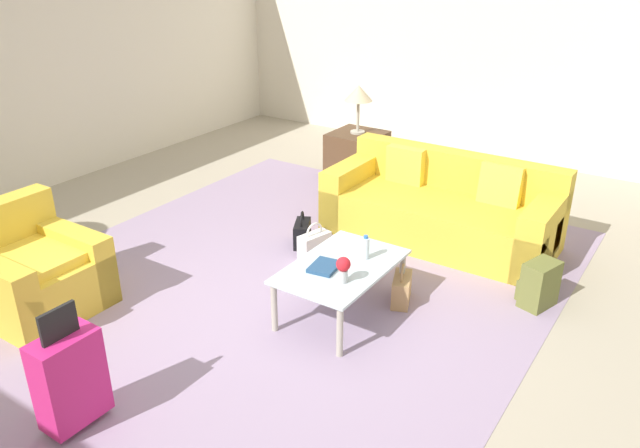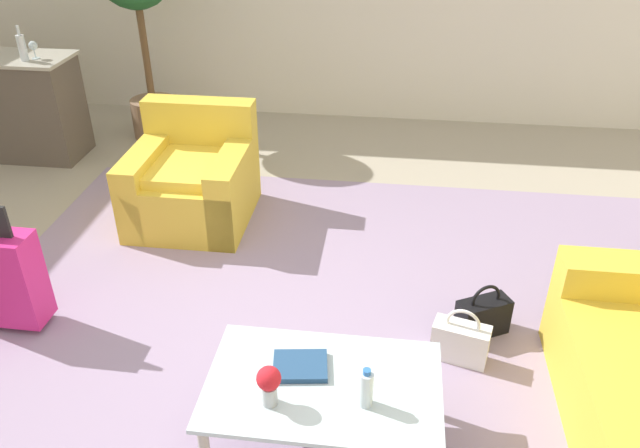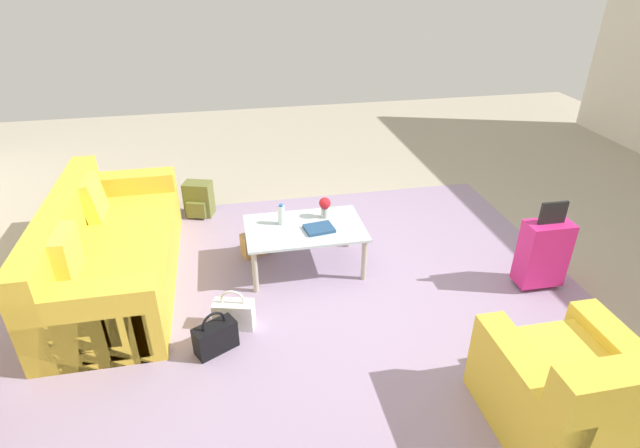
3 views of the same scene
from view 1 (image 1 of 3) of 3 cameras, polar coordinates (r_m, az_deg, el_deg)
ground_plane at (r=5.11m, az=-5.32°, el=-8.44°), size 12.00×12.00×0.00m
wall_right at (r=8.88m, az=15.79°, el=15.76°), size 0.12×8.00×3.10m
area_rug at (r=5.62m, az=-3.11°, el=-5.04°), size 5.20×4.40×0.01m
couch at (r=6.40m, az=11.21°, el=1.26°), size 0.98×2.25×0.84m
armchair at (r=5.61m, az=-24.94°, el=-4.18°), size 0.89×0.93×0.87m
coffee_table at (r=4.94m, az=1.96°, el=-4.31°), size 1.09×0.69×0.44m
water_bottle at (r=4.98m, az=4.18°, el=-2.19°), size 0.06×0.06×0.20m
coffee_table_book at (r=4.86m, az=0.42°, el=-3.92°), size 0.28×0.23×0.03m
flower_vase at (r=4.63m, az=2.14°, el=-3.98°), size 0.11×0.11×0.21m
side_table at (r=7.90m, az=3.40°, el=6.24°), size 0.62×0.62×0.60m
table_lamp at (r=7.69m, az=3.54°, el=11.71°), size 0.34×0.34×0.59m
suitcase_magenta at (r=4.18m, az=-21.92°, el=-12.93°), size 0.40×0.22×0.85m
handbag_white at (r=5.94m, az=-0.51°, el=-1.90°), size 0.35×0.22×0.36m
handbag_tan at (r=5.26m, az=7.47°, el=-5.89°), size 0.35×0.25×0.36m
handbag_black at (r=6.18m, az=-1.64°, el=-0.82°), size 0.35×0.27×0.36m
backpack_olive at (r=5.45m, az=19.35°, el=-5.27°), size 0.35×0.31×0.40m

